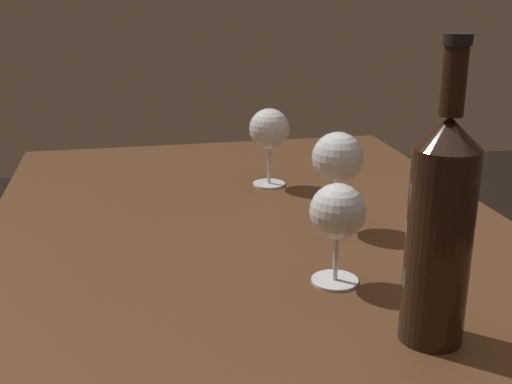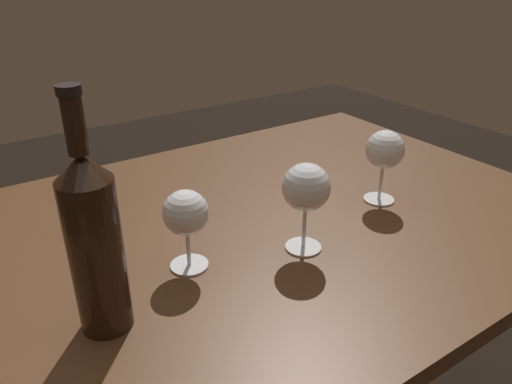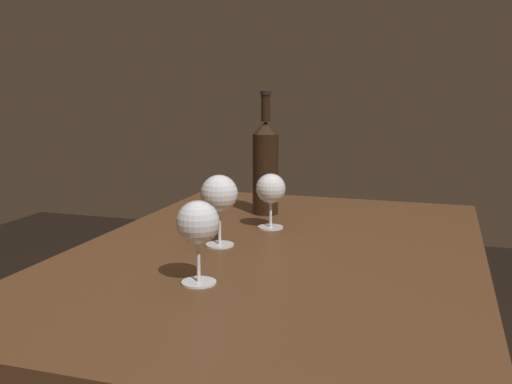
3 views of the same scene
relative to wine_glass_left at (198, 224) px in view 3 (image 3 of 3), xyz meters
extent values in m
cube|color=#56351E|center=(-0.27, 0.08, -0.13)|extent=(1.30, 0.90, 0.04)
cylinder|color=#412816|center=(-0.85, -0.30, -0.50)|extent=(0.06, 0.06, 0.70)
cylinder|color=#412816|center=(-0.85, 0.46, -0.50)|extent=(0.06, 0.06, 0.70)
cylinder|color=white|center=(0.00, 0.00, -0.11)|extent=(0.07, 0.07, 0.00)
cylinder|color=white|center=(0.00, 0.00, -0.07)|extent=(0.01, 0.01, 0.08)
sphere|color=white|center=(0.00, 0.00, 0.00)|extent=(0.08, 0.08, 0.08)
cylinder|color=#42070F|center=(0.00, 0.00, 0.00)|extent=(0.06, 0.06, 0.03)
cylinder|color=white|center=(-0.26, -0.06, -0.11)|extent=(0.07, 0.07, 0.00)
cylinder|color=white|center=(-0.26, -0.06, -0.07)|extent=(0.01, 0.01, 0.08)
sphere|color=white|center=(-0.26, -0.06, 0.01)|extent=(0.09, 0.09, 0.09)
cylinder|color=#42070F|center=(-0.26, -0.06, 0.00)|extent=(0.07, 0.07, 0.02)
cylinder|color=white|center=(-0.46, 0.01, -0.11)|extent=(0.07, 0.07, 0.00)
cylinder|color=white|center=(-0.46, 0.01, -0.08)|extent=(0.01, 0.01, 0.07)
sphere|color=white|center=(-0.46, 0.01, -0.01)|extent=(0.08, 0.08, 0.08)
cylinder|color=#42070F|center=(-0.46, 0.01, -0.01)|extent=(0.06, 0.06, 0.02)
cylinder|color=black|center=(-0.62, -0.06, 0.00)|extent=(0.07, 0.07, 0.23)
cone|color=black|center=(-0.62, -0.06, 0.13)|extent=(0.07, 0.07, 0.03)
cylinder|color=black|center=(-0.62, -0.06, 0.19)|extent=(0.03, 0.03, 0.07)
cylinder|color=black|center=(-0.62, -0.06, 0.23)|extent=(0.03, 0.03, 0.01)
camera|label=1|loc=(-1.24, 0.28, 0.29)|focal=45.29mm
camera|label=2|loc=(-0.75, -0.64, 0.37)|focal=34.18mm
camera|label=3|loc=(0.97, 0.42, 0.25)|focal=41.23mm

